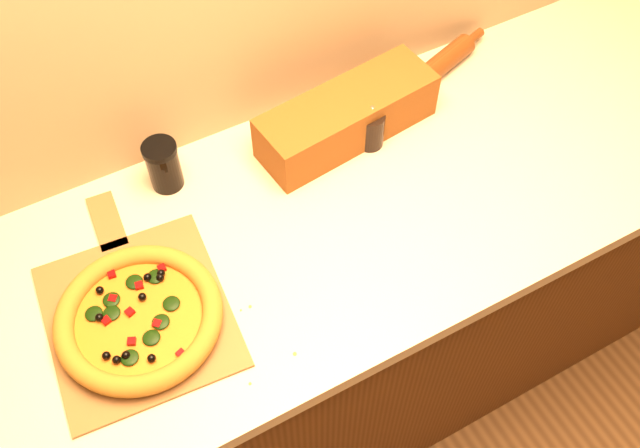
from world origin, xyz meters
The scene contains 9 objects.
cabinet centered at (0.00, 1.43, 0.43)m, with size 2.80×0.65×0.86m, color #4B2A10.
countertop centered at (0.00, 1.43, 0.88)m, with size 2.84×0.68×0.04m, color #C3B898.
pizza_peel centered at (-0.41, 1.40, 0.90)m, with size 0.36×0.52×0.01m.
pizza centered at (-0.41, 1.37, 0.93)m, with size 0.31×0.31×0.04m.
bottle_cap centered at (-0.38, 1.30, 0.90)m, with size 0.03×0.03×0.01m, color black.
pepper_grinder centered at (0.21, 1.56, 0.95)m, with size 0.06×0.06×0.12m.
rolling_pin centered at (0.45, 1.67, 0.93)m, with size 0.37×0.14×0.05m.
bread_bag centered at (0.17, 1.61, 0.96)m, with size 0.42×0.14×0.11m, color brown.
dark_jar centered at (-0.24, 1.67, 0.96)m, with size 0.07×0.07×0.12m.
Camera 1 is at (-0.41, 0.66, 2.11)m, focal length 40.00 mm.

